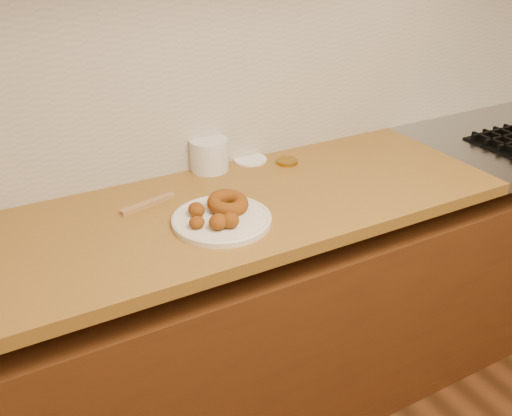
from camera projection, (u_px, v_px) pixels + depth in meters
The scene contains 11 objects.
wall_back at pixel (284, 23), 1.82m from camera, with size 4.00×0.02×2.70m, color tan.
base_cabinet at pixel (320, 302), 2.04m from camera, with size 3.60×0.60×0.77m, color #532B0F.
butcher_block at pixel (140, 232), 1.53m from camera, with size 2.30×0.62×0.04m, color olive.
backsplash at pixel (285, 69), 1.88m from camera, with size 3.60×0.02×0.60m, color #B7B2A4.
donut_plate at pixel (222, 220), 1.54m from camera, with size 0.28×0.28×0.02m, color silver.
ring_donut at pixel (228, 203), 1.57m from camera, with size 0.12×0.12×0.04m, color brown.
fried_dough_chunks at pixel (212, 218), 1.49m from camera, with size 0.14×0.17×0.04m.
plastic_tub at pixel (209, 155), 1.84m from camera, with size 0.13×0.13×0.11m, color silver.
tub_lid at pixel (250, 160), 1.93m from camera, with size 0.12×0.12×0.01m, color white.
brass_jar_lid at pixel (287, 161), 1.91m from camera, with size 0.08×0.08×0.01m, color #A37921.
wooden_utensil at pixel (148, 204), 1.63m from camera, with size 0.18×0.02×0.01m, color #9D7245.
Camera 1 is at (-0.99, 0.38, 1.67)m, focal length 38.00 mm.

